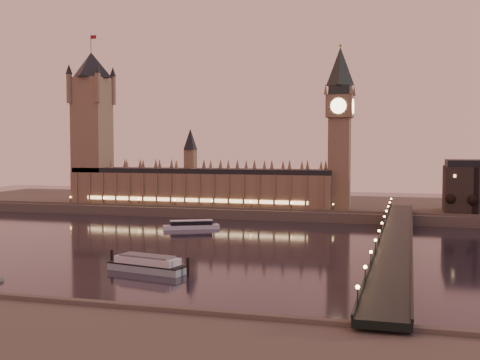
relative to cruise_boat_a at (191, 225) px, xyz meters
The scene contains 10 objects.
ground 57.00m from the cruise_boat_a, 69.31° to the right, with size 700.00×700.00×0.00m, color black.
far_embankment 122.45m from the cruise_boat_a, 65.83° to the left, with size 560.00×130.00×6.00m, color #423D35.
palace_of_westminster 73.25m from the cruise_boat_a, 106.45° to the left, with size 180.00×26.62×52.00m.
victoria_tower 136.40m from the cruise_boat_a, 145.86° to the left, with size 31.68×31.68×118.00m.
big_ben 117.86m from the cruise_boat_a, 42.41° to the left, with size 17.68×17.68×104.00m.
westminster_bridge 123.84m from the cruise_boat_a, 25.50° to the right, with size 13.20×260.00×15.30m.
bare_tree_0 150.17m from the cruise_boat_a, 21.87° to the left, with size 6.37×6.37×12.94m.
bare_tree_1 162.55m from the cruise_boat_a, 20.12° to the left, with size 6.37×6.37×12.94m.
cruise_boat_a is the anchor object (origin of this frame).
moored_barge 113.73m from the cruise_boat_a, 77.65° to the right, with size 34.99×14.74×6.55m.
Camera 1 is at (97.49, -260.00, 46.63)m, focal length 45.00 mm.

